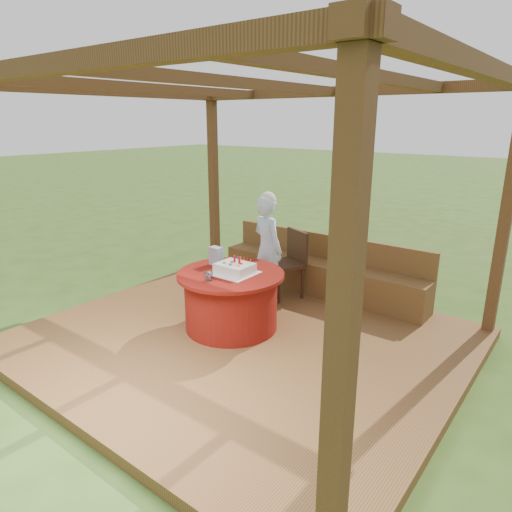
% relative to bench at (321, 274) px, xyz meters
% --- Properties ---
extents(ground, '(60.00, 60.00, 0.00)m').
position_rel_bench_xyz_m(ground, '(0.00, -1.72, -0.38)').
color(ground, '#30501A').
rests_on(ground, ground).
extents(deck, '(4.50, 4.00, 0.12)m').
position_rel_bench_xyz_m(deck, '(0.00, -1.72, -0.32)').
color(deck, brown).
rests_on(deck, ground).
extents(pergola, '(4.50, 4.00, 2.72)m').
position_rel_bench_xyz_m(pergola, '(0.00, -1.72, 2.02)').
color(pergola, brown).
rests_on(pergola, deck).
extents(bench, '(3.00, 0.42, 0.80)m').
position_rel_bench_xyz_m(bench, '(0.00, 0.00, 0.00)').
color(bench, brown).
rests_on(bench, deck).
extents(table, '(1.21, 1.21, 0.67)m').
position_rel_bench_xyz_m(table, '(-0.25, -1.61, 0.08)').
color(table, maroon).
rests_on(table, deck).
extents(chair, '(0.60, 0.60, 0.91)m').
position_rel_bench_xyz_m(chair, '(-0.29, -0.36, 0.25)').
color(chair, '#372111').
rests_on(chair, deck).
extents(elderly_woman, '(0.60, 0.49, 1.46)m').
position_rel_bench_xyz_m(elderly_woman, '(-0.42, -0.68, 0.46)').
color(elderly_woman, '#9EC7EB').
rests_on(elderly_woman, deck).
extents(birthday_cake, '(0.45, 0.45, 0.19)m').
position_rel_bench_xyz_m(birthday_cake, '(-0.20, -1.60, 0.47)').
color(birthday_cake, white).
rests_on(birthday_cake, table).
extents(gift_bag, '(0.16, 0.11, 0.22)m').
position_rel_bench_xyz_m(gift_bag, '(-0.57, -1.49, 0.52)').
color(gift_bag, '#D187BD').
rests_on(gift_bag, table).
extents(drinking_glass, '(0.12, 0.12, 0.09)m').
position_rel_bench_xyz_m(drinking_glass, '(-0.26, -1.95, 0.45)').
color(drinking_glass, white).
rests_on(drinking_glass, table).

